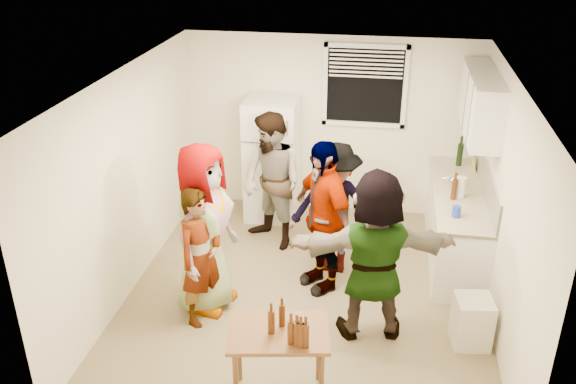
% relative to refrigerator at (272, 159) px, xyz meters
% --- Properties ---
extents(room, '(4.00, 4.50, 2.50)m').
position_rel_refrigerator_xyz_m(room, '(0.75, -1.88, -0.85)').
color(room, white).
rests_on(room, ground).
extents(window, '(1.12, 0.10, 1.06)m').
position_rel_refrigerator_xyz_m(window, '(1.20, 0.33, 1.00)').
color(window, white).
rests_on(window, room).
extents(refrigerator, '(0.70, 0.70, 1.70)m').
position_rel_refrigerator_xyz_m(refrigerator, '(0.00, 0.00, 0.00)').
color(refrigerator, white).
rests_on(refrigerator, ground).
extents(counter_lower, '(0.60, 2.20, 0.86)m').
position_rel_refrigerator_xyz_m(counter_lower, '(2.45, -0.73, -0.42)').
color(counter_lower, white).
rests_on(counter_lower, ground).
extents(countertop, '(0.64, 2.22, 0.04)m').
position_rel_refrigerator_xyz_m(countertop, '(2.45, -0.73, 0.03)').
color(countertop, beige).
rests_on(countertop, counter_lower).
extents(backsplash, '(0.03, 2.20, 0.36)m').
position_rel_refrigerator_xyz_m(backsplash, '(2.74, -0.73, 0.23)').
color(backsplash, beige).
rests_on(backsplash, countertop).
extents(upper_cabinets, '(0.34, 1.60, 0.70)m').
position_rel_refrigerator_xyz_m(upper_cabinets, '(2.58, -0.53, 1.10)').
color(upper_cabinets, white).
rests_on(upper_cabinets, room).
extents(kettle, '(0.29, 0.26, 0.20)m').
position_rel_refrigerator_xyz_m(kettle, '(2.40, -0.63, 0.05)').
color(kettle, silver).
rests_on(kettle, countertop).
extents(paper_towel, '(0.12, 0.12, 0.25)m').
position_rel_refrigerator_xyz_m(paper_towel, '(2.43, -0.91, 0.05)').
color(paper_towel, white).
rests_on(paper_towel, countertop).
extents(wine_bottle, '(0.08, 0.08, 0.30)m').
position_rel_refrigerator_xyz_m(wine_bottle, '(2.50, 0.08, 0.05)').
color(wine_bottle, black).
rests_on(wine_bottle, countertop).
extents(beer_bottle_counter, '(0.07, 0.07, 0.25)m').
position_rel_refrigerator_xyz_m(beer_bottle_counter, '(2.35, -0.98, 0.05)').
color(beer_bottle_counter, '#47230C').
rests_on(beer_bottle_counter, countertop).
extents(blue_cup, '(0.09, 0.09, 0.13)m').
position_rel_refrigerator_xyz_m(blue_cup, '(2.35, -1.43, 0.05)').
color(blue_cup, blue).
rests_on(blue_cup, countertop).
extents(picture_frame, '(0.02, 0.20, 0.17)m').
position_rel_refrigerator_xyz_m(picture_frame, '(2.67, -0.04, 0.13)').
color(picture_frame, gold).
rests_on(picture_frame, countertop).
extents(trash_bin, '(0.40, 0.40, 0.53)m').
position_rel_refrigerator_xyz_m(trash_bin, '(2.50, -2.46, -0.60)').
color(trash_bin, silver).
rests_on(trash_bin, ground).
extents(beer_bottle_table, '(0.06, 0.06, 0.21)m').
position_rel_refrigerator_xyz_m(beer_bottle_table, '(0.74, -3.43, -0.12)').
color(beer_bottle_table, '#47230C').
rests_on(beer_bottle_table, serving_table).
extents(red_cup, '(0.10, 0.10, 0.13)m').
position_rel_refrigerator_xyz_m(red_cup, '(0.90, -3.62, -0.12)').
color(red_cup, maroon).
rests_on(red_cup, serving_table).
extents(guest_grey, '(2.06, 1.34, 0.60)m').
position_rel_refrigerator_xyz_m(guest_grey, '(-0.30, -2.24, -0.85)').
color(guest_grey, gray).
rests_on(guest_grey, ground).
extents(guest_stripe, '(1.61, 1.20, 0.37)m').
position_rel_refrigerator_xyz_m(guest_stripe, '(-0.27, -2.51, -0.85)').
color(guest_stripe, '#141933').
rests_on(guest_stripe, ground).
extents(guest_back_left, '(1.75, 1.93, 0.67)m').
position_rel_refrigerator_xyz_m(guest_back_left, '(0.16, -0.81, -0.85)').
color(guest_back_left, brown).
rests_on(guest_back_left, ground).
extents(guest_back_right, '(1.15, 1.69, 0.61)m').
position_rel_refrigerator_xyz_m(guest_back_right, '(0.99, -1.29, -0.85)').
color(guest_back_right, '#47474D').
rests_on(guest_back_right, ground).
extents(guest_black, '(2.06, 1.94, 0.44)m').
position_rel_refrigerator_xyz_m(guest_black, '(0.89, -1.67, -0.85)').
color(guest_black, black).
rests_on(guest_black, ground).
extents(guest_orange, '(2.00, 2.11, 0.54)m').
position_rel_refrigerator_xyz_m(guest_orange, '(1.49, -2.44, -0.85)').
color(guest_orange, '#E47E4F').
rests_on(guest_orange, ground).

